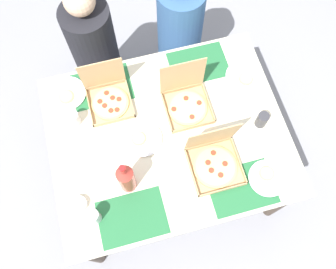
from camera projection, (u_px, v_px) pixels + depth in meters
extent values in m
plane|color=gray|center=(168.00, 169.00, 2.77)|extent=(6.00, 6.00, 0.00)
cylinder|color=#3F3328|center=(91.00, 255.00, 2.21)|extent=(0.07, 0.07, 0.70)
cylinder|color=#3F3328|center=(281.00, 202.00, 2.33)|extent=(0.07, 0.07, 0.70)
cylinder|color=#3F3328|center=(65.00, 112.00, 2.57)|extent=(0.07, 0.07, 0.70)
cylinder|color=#3F3328|center=(232.00, 73.00, 2.68)|extent=(0.07, 0.07, 0.70)
cube|color=beige|center=(168.00, 135.00, 2.11)|extent=(1.37, 1.12, 0.03)
cube|color=#236638|center=(132.00, 217.00, 1.92)|extent=(0.36, 0.26, 0.00)
cube|color=#236638|center=(242.00, 188.00, 1.98)|extent=(0.36, 0.26, 0.00)
cube|color=#236638|center=(102.00, 87.00, 2.21)|extent=(0.36, 0.26, 0.00)
cube|color=#236638|center=(198.00, 64.00, 2.27)|extent=(0.36, 0.26, 0.00)
cube|color=tan|center=(215.00, 167.00, 2.02)|extent=(0.28, 0.28, 0.01)
cube|color=tan|center=(192.00, 173.00, 1.99)|extent=(0.01, 0.28, 0.03)
cube|color=tan|center=(239.00, 160.00, 2.02)|extent=(0.01, 0.28, 0.03)
cube|color=tan|center=(223.00, 190.00, 1.95)|extent=(0.28, 0.01, 0.03)
cube|color=tan|center=(208.00, 144.00, 2.05)|extent=(0.28, 0.01, 0.03)
cylinder|color=#E0B76B|center=(215.00, 167.00, 2.01)|extent=(0.25, 0.25, 0.01)
cylinder|color=#EFD67F|center=(215.00, 166.00, 2.00)|extent=(0.22, 0.22, 0.00)
cylinder|color=red|center=(225.00, 164.00, 2.01)|extent=(0.03, 0.03, 0.00)
cylinder|color=red|center=(213.00, 153.00, 2.03)|extent=(0.03, 0.03, 0.00)
cylinder|color=red|center=(208.00, 162.00, 2.01)|extent=(0.03, 0.03, 0.00)
cylinder|color=red|center=(211.00, 170.00, 1.99)|extent=(0.03, 0.03, 0.00)
cylinder|color=red|center=(221.00, 175.00, 1.98)|extent=(0.03, 0.03, 0.00)
cube|color=tan|center=(212.00, 137.00, 1.90)|extent=(0.28, 0.05, 0.28)
cube|color=tan|center=(110.00, 104.00, 2.16)|extent=(0.25, 0.25, 0.01)
cube|color=tan|center=(90.00, 107.00, 2.14)|extent=(0.01, 0.25, 0.03)
cube|color=tan|center=(130.00, 98.00, 2.16)|extent=(0.01, 0.25, 0.03)
cube|color=tan|center=(114.00, 121.00, 2.10)|extent=(0.25, 0.01, 0.03)
cube|color=tan|center=(106.00, 85.00, 2.19)|extent=(0.25, 0.01, 0.03)
cylinder|color=#E0B76B|center=(110.00, 103.00, 2.16)|extent=(0.22, 0.22, 0.01)
cylinder|color=#EFD67F|center=(110.00, 103.00, 2.15)|extent=(0.20, 0.20, 0.00)
cylinder|color=red|center=(119.00, 99.00, 2.15)|extent=(0.03, 0.03, 0.00)
cylinder|color=red|center=(113.00, 98.00, 2.16)|extent=(0.03, 0.03, 0.00)
cylinder|color=red|center=(107.00, 93.00, 2.17)|extent=(0.03, 0.03, 0.00)
cylinder|color=red|center=(100.00, 101.00, 2.15)|extent=(0.03, 0.03, 0.00)
cylinder|color=red|center=(105.00, 106.00, 2.14)|extent=(0.03, 0.03, 0.00)
cylinder|color=red|center=(111.00, 110.00, 2.13)|extent=(0.03, 0.03, 0.00)
cylinder|color=red|center=(117.00, 110.00, 2.13)|extent=(0.03, 0.03, 0.00)
cube|color=tan|center=(102.00, 74.00, 2.06)|extent=(0.25, 0.03, 0.25)
cube|color=tan|center=(187.00, 109.00, 2.15)|extent=(0.26, 0.26, 0.01)
cube|color=tan|center=(167.00, 112.00, 2.12)|extent=(0.01, 0.26, 0.03)
cube|color=tan|center=(208.00, 102.00, 2.15)|extent=(0.01, 0.26, 0.03)
cube|color=tan|center=(194.00, 127.00, 2.09)|extent=(0.26, 0.01, 0.03)
cube|color=tan|center=(182.00, 89.00, 2.18)|extent=(0.26, 0.01, 0.03)
cylinder|color=#E0B76B|center=(188.00, 108.00, 2.14)|extent=(0.23, 0.23, 0.01)
cylinder|color=#EFD67F|center=(188.00, 107.00, 2.14)|extent=(0.21, 0.21, 0.00)
cylinder|color=red|center=(199.00, 103.00, 2.14)|extent=(0.03, 0.03, 0.00)
cylinder|color=red|center=(186.00, 98.00, 2.16)|extent=(0.03, 0.03, 0.00)
cylinder|color=red|center=(174.00, 109.00, 2.13)|extent=(0.03, 0.03, 0.00)
cylinder|color=red|center=(192.00, 117.00, 2.11)|extent=(0.03, 0.03, 0.00)
cube|color=tan|center=(182.00, 76.00, 2.04)|extent=(0.26, 0.01, 0.26)
cylinder|color=white|center=(67.00, 94.00, 2.19)|extent=(0.22, 0.22, 0.01)
cylinder|color=white|center=(67.00, 93.00, 2.18)|extent=(0.23, 0.23, 0.01)
cylinder|color=#E0B76B|center=(66.00, 97.00, 2.16)|extent=(0.09, 0.09, 0.01)
cylinder|color=#EFD67F|center=(66.00, 96.00, 2.16)|extent=(0.08, 0.08, 0.00)
cylinder|color=white|center=(243.00, 77.00, 2.23)|extent=(0.21, 0.21, 0.01)
cylinder|color=white|center=(244.00, 76.00, 2.22)|extent=(0.22, 0.22, 0.01)
cylinder|color=#E0B76B|center=(246.00, 79.00, 2.21)|extent=(0.09, 0.09, 0.01)
cylinder|color=#EFD67F|center=(246.00, 78.00, 2.20)|extent=(0.08, 0.08, 0.00)
cylinder|color=white|center=(143.00, 139.00, 2.08)|extent=(0.21, 0.21, 0.01)
cylinder|color=white|center=(143.00, 139.00, 2.07)|extent=(0.22, 0.22, 0.01)
cylinder|color=#E0B76B|center=(139.00, 138.00, 2.06)|extent=(0.09, 0.09, 0.01)
cylinder|color=#EFD67F|center=(139.00, 138.00, 2.06)|extent=(0.07, 0.07, 0.00)
cylinder|color=white|center=(267.00, 178.00, 1.99)|extent=(0.20, 0.20, 0.01)
cylinder|color=white|center=(268.00, 178.00, 1.99)|extent=(0.21, 0.21, 0.01)
cylinder|color=#E0B76B|center=(267.00, 173.00, 1.99)|extent=(0.09, 0.09, 0.01)
cylinder|color=#EFD67F|center=(267.00, 173.00, 1.98)|extent=(0.07, 0.07, 0.00)
cylinder|color=#B2382D|center=(127.00, 179.00, 1.88)|extent=(0.09, 0.09, 0.22)
cone|color=#B2382D|center=(124.00, 173.00, 1.76)|extent=(0.09, 0.09, 0.04)
cylinder|color=#B2382D|center=(123.00, 170.00, 1.72)|extent=(0.03, 0.03, 0.06)
cylinder|color=red|center=(122.00, 168.00, 1.69)|extent=(0.03, 0.03, 0.01)
cylinder|color=silver|center=(94.00, 217.00, 1.87)|extent=(0.07, 0.07, 0.11)
cylinder|color=silver|center=(73.00, 118.00, 2.08)|extent=(0.07, 0.07, 0.10)
cylinder|color=#333338|center=(262.00, 120.00, 2.07)|extent=(0.07, 0.07, 0.10)
cylinder|color=white|center=(79.00, 204.00, 1.93)|extent=(0.09, 0.09, 0.04)
cube|color=#B7B7BC|center=(173.00, 199.00, 1.95)|extent=(0.03, 0.19, 0.00)
cube|color=#B7B7BC|center=(75.00, 159.00, 2.04)|extent=(0.21, 0.05, 0.00)
cylinder|color=black|center=(97.00, 56.00, 2.60)|extent=(0.32, 0.32, 0.93)
sphere|color=#D1A889|center=(79.00, 0.00, 2.07)|extent=(0.19, 0.19, 0.19)
cylinder|color=#33598C|center=(179.00, 38.00, 2.66)|extent=(0.32, 0.32, 0.94)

